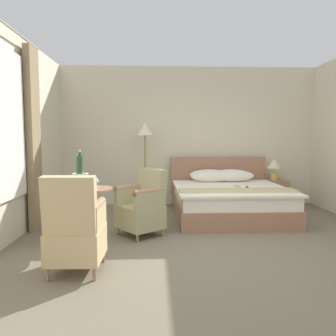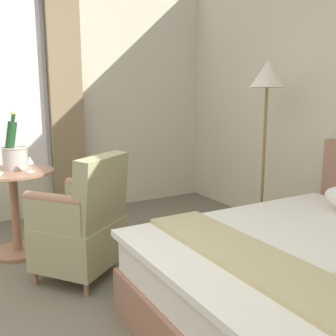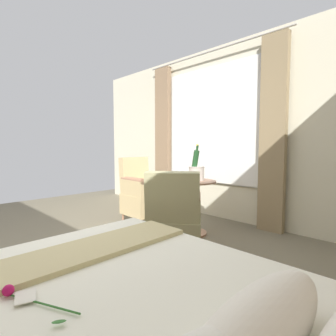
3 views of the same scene
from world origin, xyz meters
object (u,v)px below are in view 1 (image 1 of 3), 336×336
object	(u,v)px
bedside_lamp	(274,165)
armchair_facing_bed	(75,230)
wine_glass_near_edge	(97,180)
snack_plate	(91,189)
wine_glass_near_bucket	(84,182)
armchair_by_window	(142,206)
nightstand	(273,193)
floor_lamp_brass	(145,137)
champagne_bucket	(80,178)
bed	(228,198)
side_table_round	(86,211)

from	to	relation	value
bedside_lamp	armchair_facing_bed	distance (m)	4.54
wine_glass_near_edge	snack_plate	size ratio (longest dim) A/B	0.87
wine_glass_near_bucket	armchair_by_window	bearing A→B (deg)	38.95
snack_plate	armchair_by_window	bearing A→B (deg)	41.10
nightstand	floor_lamp_brass	size ratio (longest dim) A/B	0.32
bedside_lamp	champagne_bucket	world-z (taller)	champagne_bucket
bedside_lamp	wine_glass_near_edge	world-z (taller)	bedside_lamp
bedside_lamp	floor_lamp_brass	xyz separation A→B (m)	(-2.60, -0.04, 0.57)
bed	snack_plate	size ratio (longest dim) A/B	13.49
wine_glass_near_bucket	armchair_by_window	distance (m)	1.00
floor_lamp_brass	armchair_facing_bed	bearing A→B (deg)	-101.46
floor_lamp_brass	side_table_round	distance (m)	2.49
floor_lamp_brass	snack_plate	xyz separation A→B (m)	(-0.62, -2.34, -0.67)
wine_glass_near_bucket	snack_plate	world-z (taller)	wine_glass_near_bucket
nightstand	champagne_bucket	world-z (taller)	champagne_bucket
snack_plate	floor_lamp_brass	bearing A→B (deg)	75.22
bed	wine_glass_near_bucket	xyz separation A→B (m)	(-2.19, -1.65, 0.53)
champagne_bucket	armchair_by_window	bearing A→B (deg)	23.23
armchair_by_window	armchair_facing_bed	xyz separation A→B (m)	(-0.64, -1.33, 0.04)
champagne_bucket	armchair_by_window	xyz separation A→B (m)	(0.80, 0.34, -0.46)
wine_glass_near_bucket	armchair_by_window	size ratio (longest dim) A/B	0.16
nightstand	armchair_facing_bed	size ratio (longest dim) A/B	0.52
bedside_lamp	armchair_facing_bed	size ratio (longest dim) A/B	0.43
wine_glass_near_bucket	side_table_round	bearing A→B (deg)	97.19
floor_lamp_brass	wine_glass_near_bucket	distance (m)	2.52
floor_lamp_brass	snack_plate	world-z (taller)	floor_lamp_brass
bed	nightstand	size ratio (longest dim) A/B	3.82
snack_plate	champagne_bucket	bearing A→B (deg)	131.79
champagne_bucket	armchair_by_window	distance (m)	0.98
side_table_round	snack_plate	bearing A→B (deg)	-57.50
bed	floor_lamp_brass	bearing A→B (deg)	154.72
bedside_lamp	wine_glass_near_edge	size ratio (longest dim) A/B	3.37
nightstand	armchair_by_window	bearing A→B (deg)	-144.72
nightstand	wine_glass_near_edge	distance (m)	3.85
nightstand	bedside_lamp	bearing A→B (deg)	-180.00
side_table_round	armchair_facing_bed	world-z (taller)	armchair_facing_bed
champagne_bucket	nightstand	bearing A→B (deg)	32.71
bedside_lamp	snack_plate	xyz separation A→B (m)	(-3.21, -2.38, -0.10)
wine_glass_near_bucket	armchair_facing_bed	bearing A→B (deg)	-85.37
bedside_lamp	side_table_round	distance (m)	4.01
wine_glass_near_edge	snack_plate	bearing A→B (deg)	-94.44
wine_glass_near_edge	armchair_facing_bed	distance (m)	1.14
champagne_bucket	wine_glass_near_bucket	distance (m)	0.24
floor_lamp_brass	nightstand	bearing A→B (deg)	0.87
wine_glass_near_bucket	nightstand	bearing A→B (deg)	36.09
bed	armchair_by_window	xyz separation A→B (m)	(-1.49, -1.09, 0.09)
armchair_by_window	snack_plate	bearing A→B (deg)	-138.90
nightstand	armchair_facing_bed	xyz separation A→B (m)	(-3.23, -3.16, 0.18)
armchair_facing_bed	floor_lamp_brass	bearing A→B (deg)	78.54
wine_glass_near_bucket	snack_plate	distance (m)	0.13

